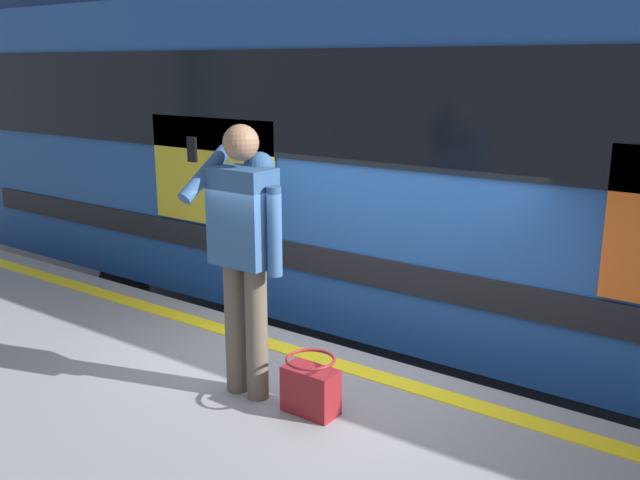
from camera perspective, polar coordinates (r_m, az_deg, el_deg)
The scene contains 6 objects.
safety_line at distance 5.11m, azimuth 0.62°, elevation -9.89°, with size 13.57×0.16×0.01m, color yellow.
track_rail_near at distance 6.84m, azimuth 8.77°, elevation -13.40°, with size 18.01×0.08×0.16m, color slate.
track_rail_far at distance 8.03m, azimuth 13.57°, elevation -9.31°, with size 18.01×0.08×0.16m, color slate.
train_carriage at distance 6.66m, azimuth 14.24°, elevation 7.49°, with size 12.28×3.07×3.93m.
passenger at distance 4.33m, azimuth -6.19°, elevation -0.00°, with size 0.57×0.55×1.75m.
handbag at distance 4.36m, azimuth -0.77°, elevation -12.01°, with size 0.34×0.31×0.36m.
Camera 1 is at (-2.70, 4.10, 3.24)m, focal length 39.04 mm.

